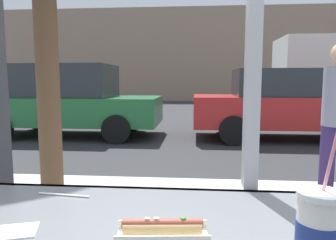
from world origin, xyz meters
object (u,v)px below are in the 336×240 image
object	(u,v)px
hotdog_tray_near	(162,229)
parked_car_green	(70,101)
parked_car_red	(289,104)
soda_cup_left	(318,231)

from	to	relation	value
hotdog_tray_near	parked_car_green	world-z (taller)	parked_car_green
parked_car_green	parked_car_red	xyz separation A→B (m)	(5.34, 0.00, -0.04)
soda_cup_left	hotdog_tray_near	distance (m)	0.36
soda_cup_left	hotdog_tray_near	xyz separation A→B (m)	(-0.33, 0.12, -0.07)
soda_cup_left	hotdog_tray_near	bearing A→B (deg)	159.84
hotdog_tray_near	parked_car_green	distance (m)	7.72
parked_car_red	hotdog_tray_near	bearing A→B (deg)	-107.82
parked_car_green	soda_cup_left	bearing A→B (deg)	-64.78
soda_cup_left	parked_car_red	size ratio (longest dim) A/B	0.07
soda_cup_left	parked_car_red	bearing A→B (deg)	74.90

